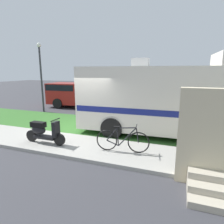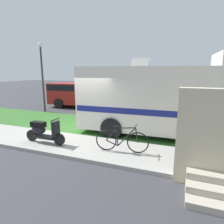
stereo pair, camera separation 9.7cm
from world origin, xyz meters
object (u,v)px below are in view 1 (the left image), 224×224
at_px(motorhome_rv, 167,98).
at_px(pickup_truck_far, 108,91).
at_px(scooter, 43,131).
at_px(bicycle, 122,140).
at_px(pickup_truck_near, 76,94).
at_px(street_lamp_post, 41,71).

distance_m(motorhome_rv, pickup_truck_far, 9.43).
distance_m(scooter, pickup_truck_far, 10.56).
bearing_deg(bicycle, motorhome_rv, 66.22).
bearing_deg(pickup_truck_near, bicycle, -50.37).
xyz_separation_m(motorhome_rv, scooter, (-4.18, -2.93, -1.07)).
distance_m(scooter, street_lamp_post, 6.95).
bearing_deg(pickup_truck_far, bicycle, -66.30).
distance_m(pickup_truck_far, street_lamp_post, 6.24).
bearing_deg(motorhome_rv, scooter, -144.95).
distance_m(scooter, bicycle, 3.01).
bearing_deg(street_lamp_post, pickup_truck_near, 62.38).
distance_m(pickup_truck_near, street_lamp_post, 3.17).
relative_size(pickup_truck_far, street_lamp_post, 1.19).
xyz_separation_m(pickup_truck_near, street_lamp_post, (-1.22, -2.34, 1.76)).
height_order(scooter, street_lamp_post, street_lamp_post).
height_order(bicycle, pickup_truck_near, pickup_truck_near).
relative_size(bicycle, street_lamp_post, 0.39).
bearing_deg(motorhome_rv, bicycle, -113.78).
height_order(pickup_truck_near, street_lamp_post, street_lamp_post).
bearing_deg(scooter, motorhome_rv, 35.05).
relative_size(pickup_truck_near, pickup_truck_far, 1.01).
bearing_deg(pickup_truck_near, pickup_truck_far, 63.74).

